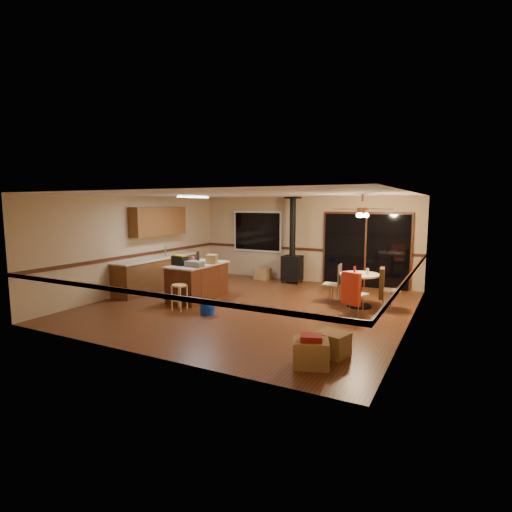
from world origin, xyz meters
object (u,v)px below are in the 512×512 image
Objects in this scene: kitchen_island at (198,281)px; chair_left at (336,279)px; dining_table at (360,284)px; box_corner_b at (333,344)px; wood_stove at (292,259)px; bar_stool at (179,297)px; chair_right at (383,283)px; box_under_window at (262,274)px; box_corner_a at (311,353)px; blue_bucket at (207,309)px; chair_near at (352,289)px; toolbox_grey at (195,264)px; toolbox_black at (180,261)px.

kitchen_island is 3.43m from chair_left.
dining_table reaches higher than box_corner_b.
wood_stove reaches higher than bar_stool.
kitchen_island is 3.26× the size of chair_left.
dining_table is 0.61m from chair_left.
chair_right is 4.52m from box_under_window.
bar_stool reaches higher than box_corner_a.
chair_right is (3.28, 2.22, 0.47)m from blue_bucket.
wood_stove is 2.75× the size of dining_table.
wood_stove is 5.40× the size of box_corner_b.
kitchen_island is 3.66× the size of box_under_window.
chair_near is 2.43m from box_corner_b.
wood_stove is at bearing 132.00° from chair_near.
toolbox_grey reaches higher than chair_left.
box_corner_a is 1.11× the size of box_corner_b.
chair_left is at bearing 169.54° from dining_table.
chair_left is 0.74× the size of chair_near.
blue_bucket is 3.99m from chair_right.
chair_near is at bearing 97.51° from box_corner_b.
chair_right is (4.55, 1.52, -0.41)m from toolbox_black.
chair_near is at bearing -57.29° from chair_left.
wood_stove is 3.65m from toolbox_grey.
wood_stove is at bearing 147.60° from chair_right.
bar_stool is at bearing -53.43° from toolbox_black.
box_under_window is at bearing 150.63° from dining_table.
chair_near is (4.07, 0.63, -0.41)m from toolbox_black.
chair_left is at bearing 175.63° from chair_right.
dining_table is (4.04, 1.50, -0.48)m from toolbox_black.
chair_near is 2.96m from box_corner_a.
kitchen_island is 5.41× the size of blue_bucket.
wood_stove is 6.35× the size of toolbox_black.
toolbox_grey is at bearing -107.06° from wood_stove.
chair_near is at bearing 25.30° from blue_bucket.
kitchen_island reaches higher than box_corner_b.
toolbox_black is at bearing 151.41° from box_corner_a.
wood_stove is 5.83× the size of toolbox_grey.
dining_table is 1.78× the size of chair_left.
box_corner_b is at bearing -21.76° from toolbox_black.
chair_right is at bearing 28.35° from bar_stool.
box_under_window is at bearing 100.37° from blue_bucket.
box_corner_a reaches higher than blue_bucket.
chair_left is 1.00× the size of box_corner_a.
dining_table is 3.29m from box_corner_b.
chair_near is (2.53, -2.81, -0.13)m from wood_stove.
blue_bucket is at bearing -145.95° from chair_right.
chair_near is (0.63, -0.98, 0.01)m from chair_left.
toolbox_grey is 1.33m from blue_bucket.
dining_table is at bearing 92.30° from chair_near.
wood_stove is 3.16m from dining_table.
box_under_window is at bearing 177.24° from wood_stove.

